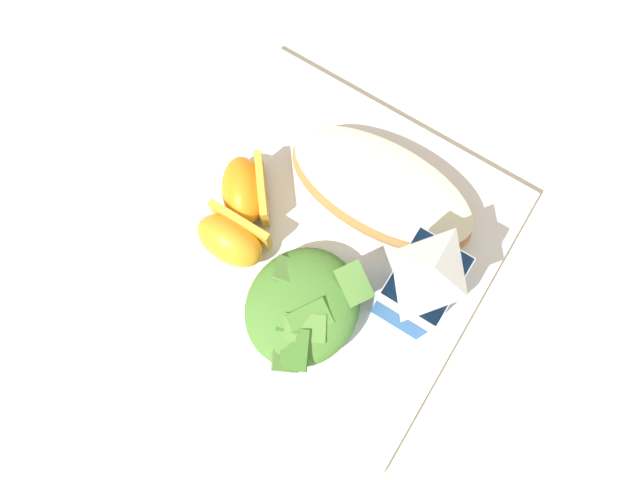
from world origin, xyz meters
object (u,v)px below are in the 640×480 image
(green_salad_pile, at_px, (303,307))
(orange_wedge_front, at_px, (245,191))
(white_plate, at_px, (320,245))
(cheesy_pizza_bread, at_px, (381,190))
(orange_wedge_middle, at_px, (231,239))
(milk_carton, at_px, (422,282))

(green_salad_pile, height_order, orange_wedge_front, green_salad_pile)
(green_salad_pile, xyz_separation_m, orange_wedge_front, (-0.06, -0.09, -0.00))
(white_plate, xyz_separation_m, cheesy_pizza_bread, (-0.06, 0.02, 0.03))
(cheesy_pizza_bread, relative_size, green_salad_pile, 1.58)
(orange_wedge_front, bearing_deg, white_plate, 89.43)
(orange_wedge_middle, bearing_deg, white_plate, 123.27)
(green_salad_pile, xyz_separation_m, milk_carton, (-0.06, 0.07, 0.04))
(white_plate, height_order, orange_wedge_front, orange_wedge_front)
(white_plate, bearing_deg, cheesy_pizza_bread, 160.88)
(green_salad_pile, distance_m, orange_wedge_middle, 0.08)
(orange_wedge_middle, bearing_deg, green_salad_pile, 78.34)
(cheesy_pizza_bread, distance_m, orange_wedge_front, 0.11)
(white_plate, height_order, green_salad_pile, green_salad_pile)
(white_plate, bearing_deg, orange_wedge_front, -90.57)
(cheesy_pizza_bread, relative_size, orange_wedge_front, 2.47)
(milk_carton, height_order, orange_wedge_middle, milk_carton)
(orange_wedge_middle, bearing_deg, cheesy_pizza_bread, 141.13)
(white_plate, xyz_separation_m, milk_carton, (-0.00, 0.09, 0.07))
(white_plate, xyz_separation_m, orange_wedge_middle, (0.04, -0.06, 0.03))
(cheesy_pizza_bread, bearing_deg, milk_carton, 47.54)
(white_plate, relative_size, green_salad_pile, 2.58)
(green_salad_pile, bearing_deg, cheesy_pizza_bread, 178.66)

